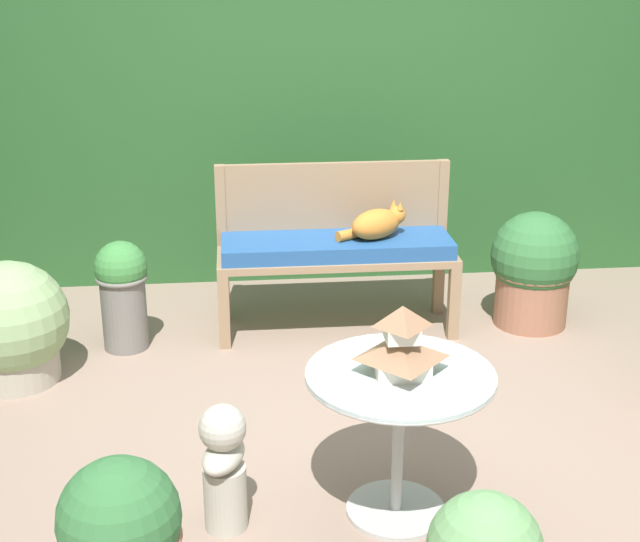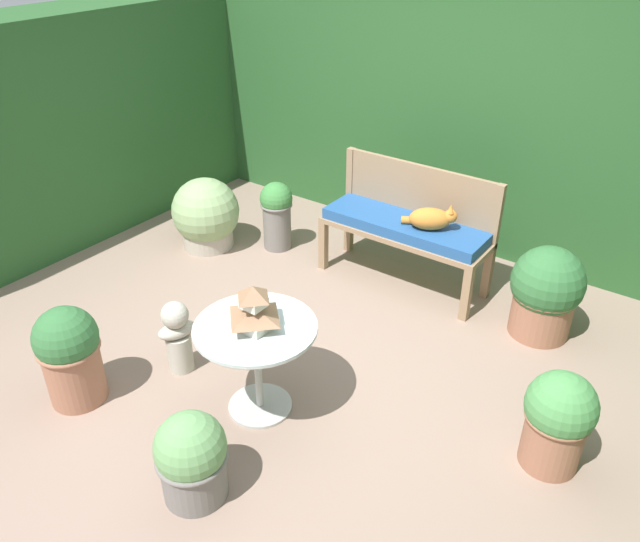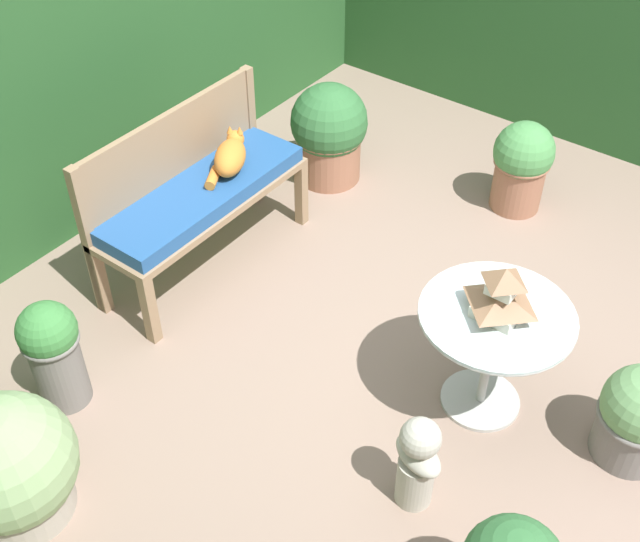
{
  "view_description": "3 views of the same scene",
  "coord_description": "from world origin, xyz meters",
  "views": [
    {
      "loc": [
        -0.54,
        -3.39,
        2.07
      ],
      "look_at": [
        -0.17,
        0.36,
        0.68
      ],
      "focal_mm": 50.0,
      "sensor_mm": 36.0,
      "label": 1
    },
    {
      "loc": [
        1.98,
        -2.58,
        2.65
      ],
      "look_at": [
        -0.13,
        0.33,
        0.49
      ],
      "focal_mm": 35.0,
      "sensor_mm": 36.0,
      "label": 2
    },
    {
      "loc": [
        -2.44,
        -1.4,
        3.08
      ],
      "look_at": [
        -0.06,
        0.39,
        0.43
      ],
      "focal_mm": 45.0,
      "sensor_mm": 36.0,
      "label": 3
    }
  ],
  "objects": [
    {
      "name": "cat",
      "position": [
        0.23,
        1.23,
        0.63
      ],
      "size": [
        0.41,
        0.29,
        0.19
      ],
      "rotation": [
        0.0,
        0.0,
        0.51
      ],
      "color": "orange",
      "rests_on": "garden_bench"
    },
    {
      "name": "potted_plant_bench_left",
      "position": [
        -1.67,
        0.78,
        0.29
      ],
      "size": [
        0.58,
        0.58,
        0.62
      ],
      "color": "#ADA393",
      "rests_on": "ground"
    },
    {
      "name": "ground",
      "position": [
        0.0,
        0.0,
        0.0
      ],
      "size": [
        30.0,
        30.0,
        0.0
      ],
      "primitive_type": "plane",
      "color": "gray"
    },
    {
      "name": "potted_plant_table_near",
      "position": [
        1.13,
        1.22,
        0.34
      ],
      "size": [
        0.5,
        0.5,
        0.67
      ],
      "color": "#9E664C",
      "rests_on": "ground"
    },
    {
      "name": "pagoda_birdhouse",
      "position": [
        0.04,
        -0.52,
        0.71
      ],
      "size": [
        0.26,
        0.26,
        0.26
      ],
      "color": "silver",
      "rests_on": "patio_table"
    },
    {
      "name": "patio_table",
      "position": [
        0.04,
        -0.52,
        0.47
      ],
      "size": [
        0.7,
        0.7,
        0.6
      ],
      "color": "#B7B7B2",
      "rests_on": "ground"
    },
    {
      "name": "garden_bench",
      "position": [
        0.01,
        1.25,
        0.46
      ],
      "size": [
        1.32,
        0.44,
        0.54
      ],
      "color": "#937556",
      "rests_on": "ground"
    },
    {
      "name": "potted_plant_patio_mid",
      "position": [
        1.58,
        0.08,
        0.31
      ],
      "size": [
        0.37,
        0.37,
        0.59
      ],
      "color": "#9E664C",
      "rests_on": "ground"
    },
    {
      "name": "potted_plant_bench_right",
      "position": [
        0.18,
        -1.19,
        0.25
      ],
      "size": [
        0.37,
        0.37,
        0.51
      ],
      "color": "slate",
      "rests_on": "ground"
    },
    {
      "name": "potted_plant_path_edge",
      "position": [
        -1.16,
        1.12,
        0.33
      ],
      "size": [
        0.28,
        0.28,
        0.6
      ],
      "color": "slate",
      "rests_on": "ground"
    },
    {
      "name": "garden_bust",
      "position": [
        -0.62,
        -0.54,
        0.27
      ],
      "size": [
        0.22,
        0.28,
        0.51
      ],
      "rotation": [
        0.0,
        0.0,
        1.21
      ],
      "color": "#B7B2A3",
      "rests_on": "ground"
    },
    {
      "name": "foliage_hedge_back",
      "position": [
        0.0,
        2.53,
        1.1
      ],
      "size": [
        6.4,
        0.92,
        2.19
      ],
      "primitive_type": "cube",
      "color": "#285628",
      "rests_on": "ground"
    },
    {
      "name": "bench_backrest",
      "position": [
        0.01,
        1.45,
        0.66
      ],
      "size": [
        1.32,
        0.06,
        0.92
      ],
      "color": "#937556",
      "rests_on": "ground"
    }
  ]
}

